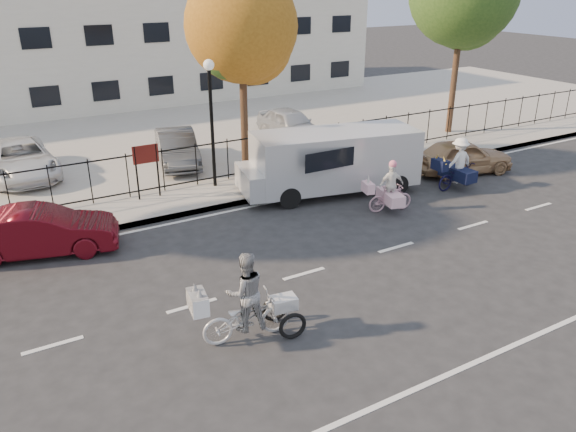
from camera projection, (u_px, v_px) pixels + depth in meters
ground at (304, 274)px, 14.18m from camera, size 120.00×120.00×0.00m
road_markings at (304, 274)px, 14.18m from camera, size 60.00×9.52×0.01m
curb at (222, 206)px, 18.17m from camera, size 60.00×0.10×0.15m
sidewalk at (210, 196)px, 19.01m from camera, size 60.00×2.20×0.15m
parking_lot at (135, 137)px, 26.09m from camera, size 60.00×15.60×0.15m
iron_fence at (196, 164)px, 19.56m from camera, size 58.00×0.06×1.50m
building at (82, 50)px, 32.91m from camera, size 34.00×10.00×6.00m
lamppost at (211, 101)px, 18.60m from camera, size 0.36×0.36×4.33m
street_sign at (146, 161)px, 18.19m from camera, size 0.85×0.06×1.80m
zebra_trike at (246, 307)px, 11.38m from camera, size 2.28×1.04×1.95m
unicorn_bike at (390, 193)px, 17.74m from camera, size 1.72×1.23×1.70m
bull_bike at (458, 169)px, 19.64m from camera, size 1.96×1.34×1.84m
white_van at (332, 160)px, 19.07m from camera, size 6.42×3.13×2.16m
red_sedan at (40, 232)px, 14.97m from camera, size 4.19×2.37×1.31m
gold_sedan at (463, 156)px, 21.28m from camera, size 4.06×2.43×1.29m
lot_car_b at (21, 159)px, 20.46m from camera, size 2.40×4.79×1.30m
lot_car_c at (177, 148)px, 21.79m from camera, size 2.26×4.20×1.31m
lot_car_d at (290, 124)px, 25.18m from camera, size 1.73×4.05×1.36m
tree_mid at (244, 31)px, 19.88m from camera, size 4.01×4.01×7.35m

